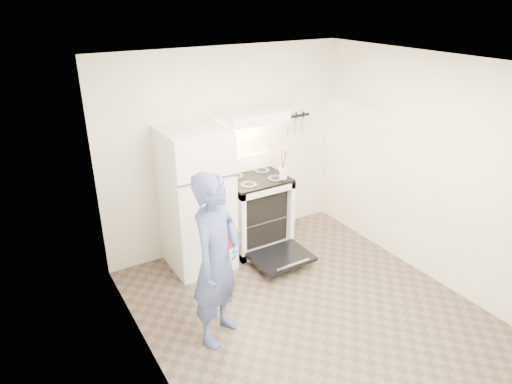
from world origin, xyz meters
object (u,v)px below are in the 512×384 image
at_px(refrigerator, 197,200).
at_px(dutch_oven, 222,236).
at_px(person, 217,260).
at_px(stove_body, 256,213).
at_px(tea_kettle, 226,167).

height_order(refrigerator, dutch_oven, refrigerator).
relative_size(person, dutch_oven, 4.56).
bearing_deg(stove_body, dutch_oven, -134.65).
height_order(person, dutch_oven, person).
bearing_deg(person, dutch_oven, 19.90).
bearing_deg(refrigerator, dutch_oven, -99.56).
bearing_deg(tea_kettle, refrigerator, -154.42).
bearing_deg(dutch_oven, refrigerator, 80.44).
distance_m(stove_body, dutch_oven, 1.44).
height_order(stove_body, person, person).
relative_size(refrigerator, stove_body, 1.85).
height_order(refrigerator, stove_body, refrigerator).
height_order(refrigerator, tea_kettle, refrigerator).
relative_size(refrigerator, person, 1.01).
relative_size(stove_body, person, 0.55).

